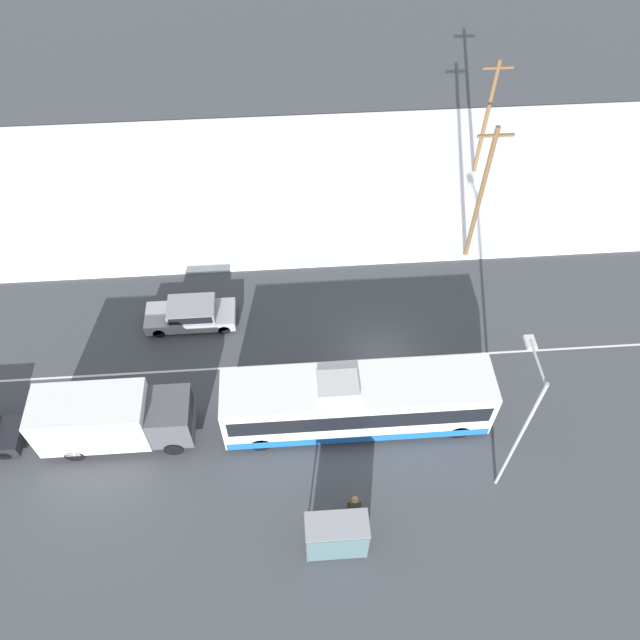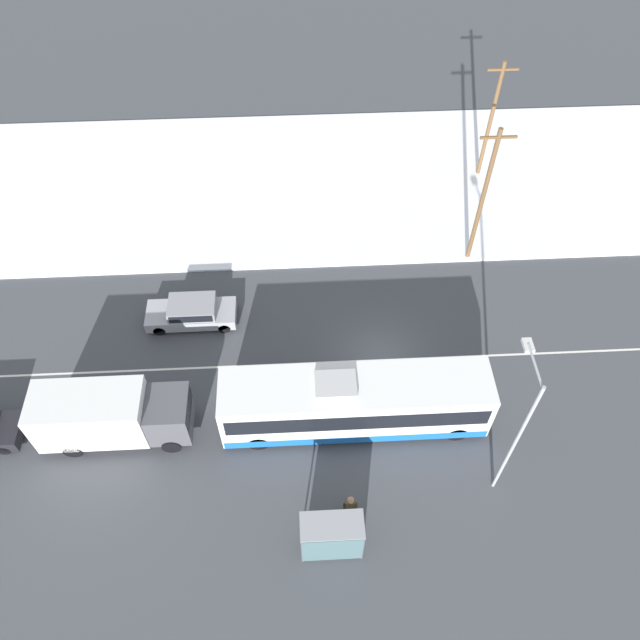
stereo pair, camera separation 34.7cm
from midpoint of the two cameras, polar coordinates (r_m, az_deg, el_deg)
name	(u,v)px [view 2 (the right image)]	position (r m, az deg, el deg)	size (l,w,h in m)	color
ground_plane	(381,360)	(31.97, 5.88, -3.68)	(120.00, 120.00, 0.00)	#424449
snow_lot	(356,181)	(41.56, 3.60, 12.58)	(80.00, 15.00, 0.12)	white
lane_marking_center	(381,360)	(31.96, 5.88, -3.68)	(60.00, 0.12, 0.00)	silver
city_bus	(355,403)	(28.55, 3.56, -7.57)	(12.11, 2.57, 3.40)	white
box_truck	(109,415)	(29.63, -18.39, -8.22)	(6.85, 2.30, 3.08)	silver
sedan_car	(192,312)	(33.35, -11.35, 0.76)	(4.68, 1.80, 1.46)	#9E9EA3
pedestrian_at_stop	(350,505)	(27.04, 3.16, -16.54)	(0.62, 0.28, 1.73)	#23232D
bus_shelter	(332,539)	(25.89, 1.54, -19.35)	(2.51, 1.20, 2.40)	gray
streetlamp	(519,421)	(25.43, 18.10, -8.80)	(0.36, 2.30, 8.07)	#9EA3A8
utility_pole_roadside	(483,197)	(34.49, 14.97, 10.84)	(1.80, 0.24, 8.70)	brown
utility_pole_snowlot	(491,119)	(41.08, 15.59, 17.25)	(1.80, 0.24, 7.85)	brown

